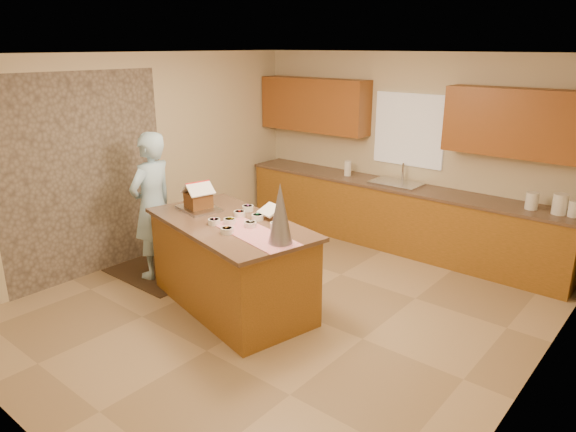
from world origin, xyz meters
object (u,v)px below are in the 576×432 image
at_px(tinsel_tree, 280,214).
at_px(island_base, 231,266).
at_px(gingerbread_house, 198,198).
at_px(boy, 153,206).

bearing_deg(tinsel_tree, island_base, 170.75).
xyz_separation_m(island_base, gingerbread_house, (-0.59, 0.08, 0.65)).
bearing_deg(boy, island_base, 81.50).
distance_m(tinsel_tree, boy, 2.17).
bearing_deg(gingerbread_house, boy, -170.89).
xyz_separation_m(island_base, boy, (-1.31, -0.04, 0.44)).
height_order(tinsel_tree, boy, boy).
bearing_deg(tinsel_tree, boy, 177.36).
relative_size(island_base, tinsel_tree, 3.27).
distance_m(island_base, boy, 1.38).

